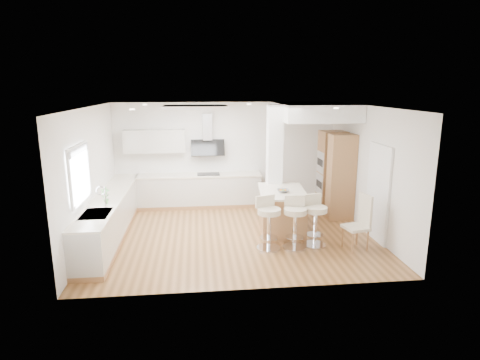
{
  "coord_description": "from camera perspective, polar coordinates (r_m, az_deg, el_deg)",
  "views": [
    {
      "loc": [
        -0.8,
        -8.37,
        3.21
      ],
      "look_at": [
        0.16,
        0.4,
        1.14
      ],
      "focal_mm": 30.0,
      "sensor_mm": 36.0,
      "label": 1
    }
  ],
  "objects": [
    {
      "name": "counter_left",
      "position": [
        9.23,
        -17.88,
        -4.82
      ],
      "size": [
        0.63,
        4.5,
        1.35
      ],
      "color": "#AA7849",
      "rests_on": "ground"
    },
    {
      "name": "wall_right",
      "position": [
        9.37,
        17.81,
        1.41
      ],
      "size": [
        0.04,
        5.0,
        2.8
      ],
      "primitive_type": "cube",
      "color": "white",
      "rests_on": "ground"
    },
    {
      "name": "peninsula",
      "position": [
        9.17,
        5.95,
        -4.27
      ],
      "size": [
        1.16,
        1.63,
        1.0
      ],
      "rotation": [
        0.0,
        0.0,
        -0.1
      ],
      "color": "#AA7849",
      "rests_on": "ground"
    },
    {
      "name": "bar_stool_c",
      "position": [
        8.35,
        10.61,
        -5.28
      ],
      "size": [
        0.58,
        0.58,
        1.06
      ],
      "rotation": [
        0.0,
        0.0,
        0.23
      ],
      "color": "silver",
      "rests_on": "ground"
    },
    {
      "name": "dining_chair",
      "position": [
        8.4,
        16.75,
        -5.47
      ],
      "size": [
        0.52,
        0.52,
        1.13
      ],
      "rotation": [
        0.0,
        0.0,
        0.22
      ],
      "color": "beige",
      "rests_on": "ground"
    },
    {
      "name": "ceiling",
      "position": [
        9.01,
        -0.74,
        -7.7
      ],
      "size": [
        6.0,
        5.0,
        0.02
      ],
      "primitive_type": "cube",
      "color": "white",
      "rests_on": "ground"
    },
    {
      "name": "pillar",
      "position": [
        9.68,
        4.89,
        2.35
      ],
      "size": [
        0.35,
        0.35,
        2.8
      ],
      "color": "white",
      "rests_on": "ground"
    },
    {
      "name": "counter_back",
      "position": [
        10.89,
        -6.68,
        -0.25
      ],
      "size": [
        3.62,
        0.63,
        2.5
      ],
      "color": "#AA7849",
      "rests_on": "ground"
    },
    {
      "name": "oven_column",
      "position": [
        10.44,
        13.36,
        0.88
      ],
      "size": [
        0.63,
        1.21,
        2.1
      ],
      "color": "#AA7849",
      "rests_on": "ground"
    },
    {
      "name": "skylight",
      "position": [
        8.99,
        -6.28,
        10.3
      ],
      "size": [
        4.1,
        2.1,
        0.06
      ],
      "color": "white",
      "rests_on": "ground"
    },
    {
      "name": "doorway_right",
      "position": [
        8.92,
        19.02,
        -1.9
      ],
      "size": [
        0.05,
        1.0,
        2.1
      ],
      "color": "#3F3832",
      "rests_on": "ground"
    },
    {
      "name": "ground",
      "position": [
        9.01,
        -0.74,
        -7.7
      ],
      "size": [
        6.0,
        6.0,
        0.0
      ],
      "primitive_type": "plane",
      "color": "#996739",
      "rests_on": "ground"
    },
    {
      "name": "soffit",
      "position": [
        10.21,
        10.41,
        9.55
      ],
      "size": [
        1.78,
        2.2,
        0.4
      ],
      "color": "white",
      "rests_on": "ground"
    },
    {
      "name": "wall_left",
      "position": [
        8.85,
        -20.5,
        0.53
      ],
      "size": [
        0.04,
        5.0,
        2.8
      ],
      "primitive_type": "cube",
      "color": "white",
      "rests_on": "ground"
    },
    {
      "name": "wall_back",
      "position": [
        11.05,
        -2.01,
        3.75
      ],
      "size": [
        6.0,
        0.04,
        2.8
      ],
      "primitive_type": "cube",
      "color": "white",
      "rests_on": "ground"
    },
    {
      "name": "bar_stool_b",
      "position": [
        8.16,
        7.83,
        -5.6
      ],
      "size": [
        0.54,
        0.54,
        1.07
      ],
      "rotation": [
        0.0,
        0.0,
        -0.14
      ],
      "color": "silver",
      "rests_on": "ground"
    },
    {
      "name": "bar_stool_a",
      "position": [
        8.07,
        4.08,
        -5.69
      ],
      "size": [
        0.62,
        0.62,
        1.08
      ],
      "rotation": [
        0.0,
        0.0,
        0.34
      ],
      "color": "silver",
      "rests_on": "ground"
    },
    {
      "name": "window_left",
      "position": [
        7.93,
        -21.9,
        1.19
      ],
      "size": [
        0.06,
        1.28,
        1.07
      ],
      "color": "silver",
      "rests_on": "ground"
    }
  ]
}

